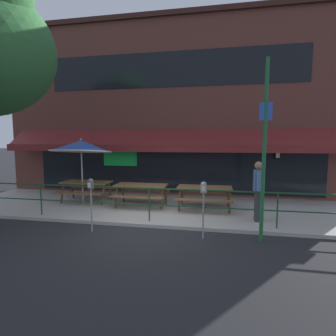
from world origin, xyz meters
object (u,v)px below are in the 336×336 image
pedestrian_walking (258,188)px  parking_meter_far (204,193)px  picnic_table_right (204,192)px  street_sign_pole (264,150)px  picnic_table_left (86,186)px  picnic_table_centre (141,189)px  parking_meter_near (91,189)px  patio_umbrella_left (81,147)px

pedestrian_walking → parking_meter_far: bearing=-135.4°
picnic_table_right → street_sign_pole: bearing=-58.1°
picnic_table_right → parking_meter_far: bearing=-88.0°
picnic_table_left → picnic_table_centre: 2.22m
pedestrian_walking → street_sign_pole: 1.77m
picnic_table_left → parking_meter_far: bearing=-31.1°
picnic_table_right → parking_meter_far: parking_meter_far is taller
picnic_table_left → parking_meter_far: parking_meter_far is taller
parking_meter_far → parking_meter_near: bearing=-179.4°
picnic_table_centre → picnic_table_right: (2.20, -0.05, 0.00)m
picnic_table_centre → picnic_table_right: same height
parking_meter_near → street_sign_pole: street_sign_pole is taller
picnic_table_left → parking_meter_far: size_ratio=1.27×
picnic_table_right → parking_meter_far: (0.08, -2.41, 0.44)m
patio_umbrella_left → parking_meter_far: (4.49, -2.42, -1.03)m
picnic_table_right → street_sign_pole: size_ratio=0.42×
picnic_table_centre → parking_meter_near: bearing=-104.1°
picnic_table_right → pedestrian_walking: 1.85m
picnic_table_centre → street_sign_pole: 4.60m
picnic_table_centre → street_sign_pole: (3.65, -2.38, 1.48)m
picnic_table_centre → parking_meter_far: parking_meter_far is taller
picnic_table_centre → parking_meter_near: 2.60m
patio_umbrella_left → parking_meter_far: 5.20m
picnic_table_left → pedestrian_walking: bearing=-12.0°
patio_umbrella_left → parking_meter_far: size_ratio=1.68×
picnic_table_centre → parking_meter_near: (-0.63, -2.49, 0.44)m
parking_meter_near → street_sign_pole: bearing=1.5°
pedestrian_walking → street_sign_pole: size_ratio=0.40×
parking_meter_near → patio_umbrella_left: bearing=122.8°
picnic_table_centre → picnic_table_left: bearing=173.6°
pedestrian_walking → picnic_table_right: bearing=148.0°
parking_meter_far → picnic_table_left: bearing=148.9°
parking_meter_far → street_sign_pole: size_ratio=0.33×
picnic_table_left → street_sign_pole: bearing=-24.2°
street_sign_pole → parking_meter_far: bearing=-176.7°
picnic_table_left → picnic_table_right: 4.41m
pedestrian_walking → parking_meter_far: size_ratio=1.20×
picnic_table_left → patio_umbrella_left: bearing=-90.0°
picnic_table_centre → pedestrian_walking: bearing=-15.2°
parking_meter_near → picnic_table_left: bearing=119.9°
street_sign_pole → patio_umbrella_left: bearing=158.2°
picnic_table_right → pedestrian_walking: pedestrian_walking is taller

